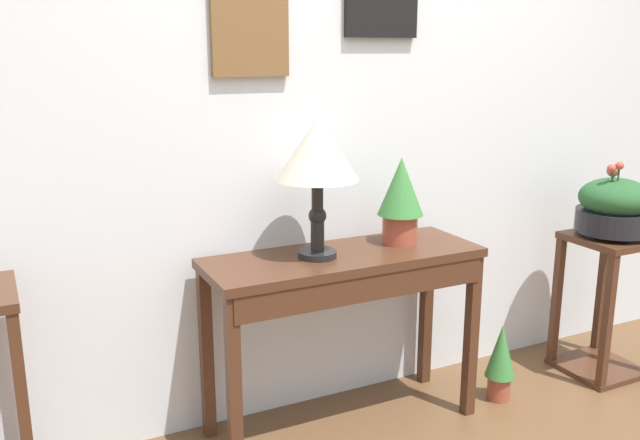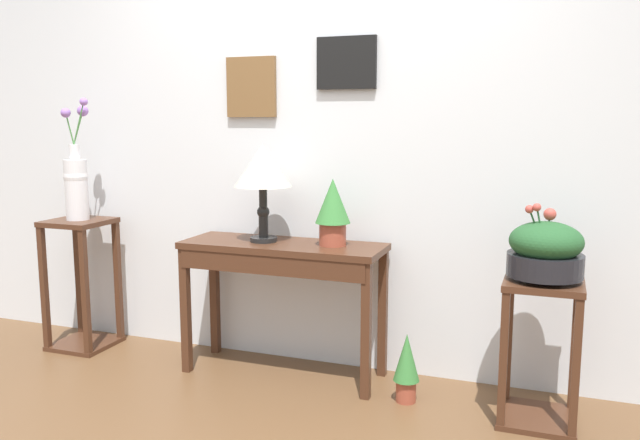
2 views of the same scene
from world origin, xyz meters
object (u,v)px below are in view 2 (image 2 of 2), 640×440
Objects in this scene: flower_vase_tall_left at (76,180)px; pedestal_stand_right at (540,352)px; console_table at (281,265)px; potted_plant_on_console at (333,209)px; table_lamp at (263,169)px; potted_plant_floor at (406,365)px; planter_bowl_wide_right at (546,250)px; pedestal_stand_left at (82,284)px.

pedestal_stand_right is (2.65, -0.10, -0.69)m from flower_vase_tall_left.
potted_plant_on_console is (0.27, 0.05, 0.31)m from console_table.
table_lamp reaches higher than potted_plant_floor.
planter_bowl_wide_right is at bearing 149.61° from pedestal_stand_right.
flower_vase_tall_left is at bearing -178.30° from potted_plant_on_console.
potted_plant_on_console reaches higher than pedestal_stand_right.
potted_plant_floor is (0.44, -0.15, -0.73)m from potted_plant_on_console.
pedestal_stand_left is 1.18× the size of pedestal_stand_right.
pedestal_stand_left reaches higher than potted_plant_floor.
potted_plant_floor is at bearing -179.38° from pedestal_stand_right.
pedestal_stand_left is at bearing -179.03° from table_lamp.
table_lamp is (-0.11, 0.02, 0.51)m from console_table.
pedestal_stand_right is at bearing -2.13° from pedestal_stand_left.
pedestal_stand_left is 0.63m from flower_vase_tall_left.
console_table is 1.52× the size of flower_vase_tall_left.
table_lamp is 0.73× the size of flower_vase_tall_left.
table_lamp is 1.48m from planter_bowl_wide_right.
console_table is at bearing -0.09° from pedestal_stand_left.
pedestal_stand_left is 1.10× the size of flower_vase_tall_left.
pedestal_stand_left reaches higher than console_table.
console_table is 2.09× the size of table_lamp.
flower_vase_tall_left reaches higher than planter_bowl_wide_right.
flower_vase_tall_left is (0.00, 0.00, 0.63)m from pedestal_stand_left.
planter_bowl_wide_right is at bearing -2.15° from flower_vase_tall_left.
console_table is 1.62× the size of pedestal_stand_right.
table_lamp is 1.42m from pedestal_stand_left.
planter_bowl_wide_right is at bearing -7.93° from potted_plant_on_console.
planter_bowl_wide_right is (-0.00, 0.00, 0.47)m from pedestal_stand_right.
table_lamp is at bearing 175.26° from pedestal_stand_right.
potted_plant_on_console is at bearing 10.48° from console_table.
potted_plant_on_console is at bearing 4.11° from table_lamp.
pedestal_stand_right is (1.06, -0.15, -0.59)m from potted_plant_on_console.
potted_plant_on_console is 1.22m from pedestal_stand_right.
pedestal_stand_left is at bearing 177.87° from planter_bowl_wide_right.
potted_plant_floor is (-0.62, -0.01, -0.62)m from planter_bowl_wide_right.
pedestal_stand_left is at bearing 179.91° from console_table.
planter_bowl_wide_right is at bearing 0.63° from potted_plant_floor.
potted_plant_on_console reaches higher than planter_bowl_wide_right.
potted_plant_floor is (-0.62, -0.01, -0.14)m from pedestal_stand_right.
console_table is at bearing 171.73° from potted_plant_floor.
table_lamp reaches higher than pedestal_stand_right.
pedestal_stand_left is (-1.21, -0.02, -0.73)m from table_lamp.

